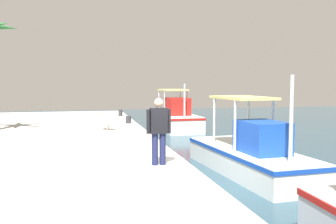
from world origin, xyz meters
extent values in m
cube|color=white|center=(-12.85, 2.76, 0.47)|extent=(5.56, 2.16, 0.94)
cube|color=red|center=(-12.85, 2.76, 0.86)|extent=(5.60, 2.20, 0.12)
cube|color=red|center=(-12.16, 2.78, 1.44)|extent=(1.58, 1.24, 1.01)
cylinder|color=silver|center=(-14.06, 2.02, 1.64)|extent=(0.08, 0.08, 1.41)
cylinder|color=silver|center=(-14.11, 3.41, 1.64)|extent=(0.08, 0.08, 1.41)
cylinder|color=silver|center=(-12.58, 2.07, 1.64)|extent=(0.08, 0.08, 1.41)
cylinder|color=silver|center=(-12.62, 3.46, 1.64)|extent=(0.08, 0.08, 1.41)
cube|color=#D8CC72|center=(-13.34, 2.74, 2.39)|extent=(2.27, 1.53, 0.08)
cylinder|color=silver|center=(-10.79, 2.82, 1.86)|extent=(0.10, 0.10, 1.85)
torus|color=orange|center=(-12.16, 3.43, 1.44)|extent=(0.54, 0.12, 0.54)
cube|color=white|center=(-1.41, 2.46, 0.39)|extent=(5.92, 2.31, 0.79)
cube|color=#1947B7|center=(-1.41, 2.46, 0.71)|extent=(5.96, 2.35, 0.12)
cube|color=#1947B7|center=(-0.69, 2.52, 1.26)|extent=(1.70, 1.24, 0.94)
cylinder|color=silver|center=(-2.66, 1.71, 1.56)|extent=(0.08, 0.08, 1.55)
cylinder|color=silver|center=(-2.76, 3.01, 1.56)|extent=(0.08, 0.08, 1.55)
cylinder|color=silver|center=(-1.10, 1.83, 1.56)|extent=(0.08, 0.08, 1.55)
cylinder|color=silver|center=(-1.20, 3.13, 1.56)|extent=(0.08, 0.08, 1.55)
cube|color=#D8CC72|center=(-1.93, 2.42, 2.38)|extent=(2.44, 1.55, 0.08)
cylinder|color=silver|center=(0.75, 2.63, 1.94)|extent=(0.10, 0.10, 2.30)
torus|color=orange|center=(-0.69, 3.14, 1.26)|extent=(0.55, 0.14, 0.54)
cylinder|color=tan|center=(-7.07, -1.59, 0.91)|extent=(0.04, 0.04, 0.22)
cylinder|color=tan|center=(-6.97, -1.65, 0.91)|extent=(0.04, 0.04, 0.22)
ellipsoid|color=white|center=(-7.04, -1.66, 1.16)|extent=(0.59, 0.71, 0.40)
ellipsoid|color=silver|center=(-7.02, -1.62, 1.22)|extent=(0.59, 0.65, 0.28)
cylinder|color=white|center=(-7.14, -1.83, 1.38)|extent=(0.17, 0.21, 0.27)
sphere|color=white|center=(-7.18, -1.90, 1.54)|extent=(0.22, 0.22, 0.16)
cone|color=#F2B272|center=(-7.28, -2.07, 1.52)|extent=(0.21, 0.30, 0.07)
cylinder|color=#1E234C|center=(0.32, -0.91, 1.20)|extent=(0.16, 0.16, 0.81)
cylinder|color=#1E234C|center=(0.32, -0.71, 1.20)|extent=(0.16, 0.16, 0.81)
cube|color=black|center=(0.32, -0.81, 1.93)|extent=(0.24, 0.43, 0.64)
cylinder|color=black|center=(0.33, -1.07, 1.91)|extent=(0.10, 0.10, 0.61)
cylinder|color=black|center=(0.32, -0.55, 1.91)|extent=(0.10, 0.10, 0.61)
sphere|color=tan|center=(0.32, -0.81, 2.38)|extent=(0.22, 0.22, 0.22)
cylinder|color=#333338|center=(-13.74, -0.45, 0.99)|extent=(0.24, 0.24, 0.39)
cylinder|color=#333338|center=(-9.53, -0.45, 0.98)|extent=(0.27, 0.27, 0.37)
camera|label=1|loc=(9.81, -2.66, 2.92)|focal=41.23mm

